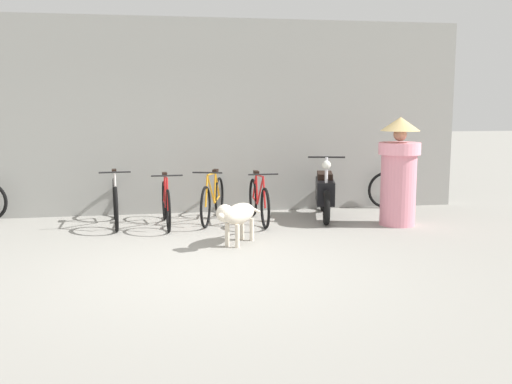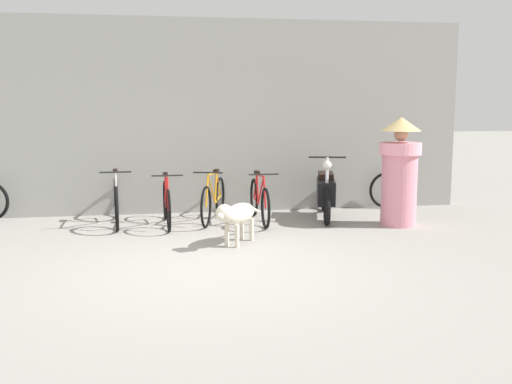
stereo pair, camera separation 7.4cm
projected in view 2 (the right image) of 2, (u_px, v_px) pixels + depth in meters
The scene contains 10 objects.
ground_plane at pixel (206, 269), 6.82m from camera, with size 60.00×60.00×0.00m, color gray.
shop_wall_back at pixel (186, 117), 10.15m from camera, with size 9.68×0.20×3.27m.
bicycle_0 at pixel (116, 202), 9.25m from camera, with size 0.46×1.70×0.87m.
bicycle_1 at pixel (167, 203), 9.16m from camera, with size 0.46×1.59×0.83m.
bicycle_2 at pixel (213, 199), 9.53m from camera, with size 0.61×1.64×0.83m.
bicycle_3 at pixel (259, 201), 9.47m from camera, with size 0.46×1.70×0.82m.
motorcycle at pixel (326, 193), 9.79m from camera, with size 0.63×1.74×1.04m.
stray_dog at pixel (237, 215), 7.92m from camera, with size 0.78×1.04×0.60m.
person_in_robes at pixel (400, 170), 9.13m from camera, with size 0.90×0.90×1.66m.
spare_tire_right at pixel (387, 190), 10.68m from camera, with size 0.66×0.09×0.66m.
Camera 2 is at (-0.53, -6.62, 1.88)m, focal length 42.00 mm.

